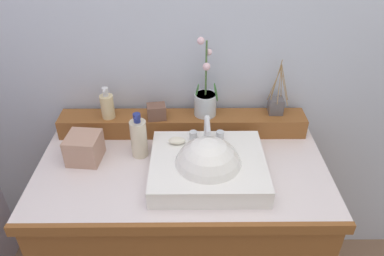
% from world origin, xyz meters
% --- Properties ---
extents(wall_back, '(2.79, 0.20, 2.62)m').
position_xyz_m(wall_back, '(0.00, 0.42, 1.31)').
color(wall_back, silver).
rests_on(wall_back, ground).
extents(vanity_cabinet, '(1.17, 0.64, 0.86)m').
position_xyz_m(vanity_cabinet, '(0.00, -0.00, 0.43)').
color(vanity_cabinet, brown).
rests_on(vanity_cabinet, ground).
extents(back_ledge, '(1.10, 0.12, 0.09)m').
position_xyz_m(back_ledge, '(0.00, 0.24, 0.90)').
color(back_ledge, brown).
rests_on(back_ledge, vanity_cabinet).
extents(sink_basin, '(0.44, 0.38, 0.29)m').
position_xyz_m(sink_basin, '(0.10, -0.06, 0.90)').
color(sink_basin, white).
rests_on(sink_basin, vanity_cabinet).
extents(soap_bar, '(0.07, 0.04, 0.02)m').
position_xyz_m(soap_bar, '(-0.02, 0.05, 0.95)').
color(soap_bar, silver).
rests_on(soap_bar, sink_basin).
extents(potted_plant, '(0.11, 0.10, 0.36)m').
position_xyz_m(potted_plant, '(0.10, 0.25, 1.02)').
color(potted_plant, silver).
rests_on(potted_plant, back_ledge).
extents(soap_dispenser, '(0.06, 0.06, 0.14)m').
position_xyz_m(soap_dispenser, '(-0.33, 0.23, 1.01)').
color(soap_dispenser, beige).
rests_on(soap_dispenser, back_ledge).
extents(reed_diffuser, '(0.09, 0.09, 0.26)m').
position_xyz_m(reed_diffuser, '(0.42, 0.26, 0.99)').
color(reed_diffuser, '#565254').
rests_on(reed_diffuser, back_ledge).
extents(trinket_box, '(0.09, 0.08, 0.06)m').
position_xyz_m(trinket_box, '(-0.11, 0.22, 0.98)').
color(trinket_box, brown).
rests_on(trinket_box, back_ledge).
extents(lotion_bottle, '(0.07, 0.07, 0.20)m').
position_xyz_m(lotion_bottle, '(-0.18, 0.07, 0.95)').
color(lotion_bottle, beige).
rests_on(lotion_bottle, vanity_cabinet).
extents(tissue_box, '(0.14, 0.14, 0.11)m').
position_xyz_m(tissue_box, '(-0.40, 0.04, 0.92)').
color(tissue_box, tan).
rests_on(tissue_box, vanity_cabinet).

